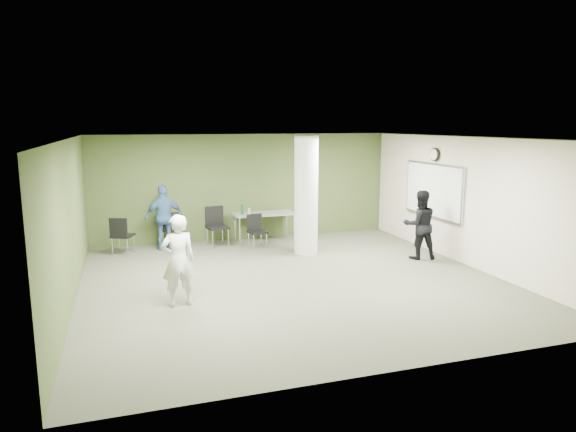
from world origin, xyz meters
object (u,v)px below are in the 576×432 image
object	(u,v)px
man_black	(420,225)
man_blue	(164,217)
woman_white	(178,260)
folding_table	(263,215)
chair_back_left	(121,233)

from	to	relation	value
man_black	man_blue	world-z (taller)	man_blue
man_black	woman_white	bearing A→B (deg)	27.13
man_blue	folding_table	bearing A→B (deg)	173.70
man_black	man_blue	xyz separation A→B (m)	(-5.49, 2.68, 0.01)
chair_back_left	man_black	size ratio (longest dim) A/B	0.57
folding_table	man_black	size ratio (longest dim) A/B	1.01
folding_table	man_black	xyz separation A→B (m)	(2.95, -2.78, 0.08)
man_blue	woman_white	bearing A→B (deg)	80.21
folding_table	man_blue	size ratio (longest dim) A/B	1.00
chair_back_left	man_black	bearing A→B (deg)	-175.88
folding_table	man_blue	bearing A→B (deg)	-178.46
woman_white	man_blue	bearing A→B (deg)	-99.12
woman_white	chair_back_left	bearing A→B (deg)	-84.39
folding_table	chair_back_left	xyz separation A→B (m)	(-3.57, -0.33, -0.18)
folding_table	woman_white	size ratio (longest dim) A/B	1.02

